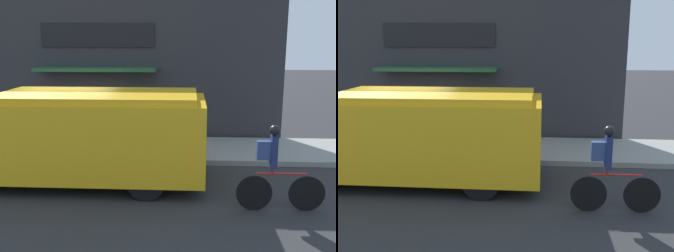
{
  "view_description": "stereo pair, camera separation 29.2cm",
  "coord_description": "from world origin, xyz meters",
  "views": [
    {
      "loc": [
        3.25,
        -9.96,
        3.24
      ],
      "look_at": [
        2.7,
        -0.2,
        1.1
      ],
      "focal_mm": 42.0,
      "sensor_mm": 36.0,
      "label": 1
    },
    {
      "loc": [
        3.54,
        -9.94,
        3.24
      ],
      "look_at": [
        2.7,
        -0.2,
        1.1
      ],
      "focal_mm": 42.0,
      "sensor_mm": 36.0,
      "label": 2
    }
  ],
  "objects": [
    {
      "name": "ground_plane",
      "position": [
        0.0,
        0.0,
        0.0
      ],
      "size": [
        70.0,
        70.0,
        0.0
      ],
      "primitive_type": "plane",
      "color": "#2B2B2D"
    },
    {
      "name": "school_bus",
      "position": [
        0.73,
        -1.35,
        1.09
      ],
      "size": [
        6.43,
        2.77,
        2.1
      ],
      "rotation": [
        0.0,
        0.0,
        0.0
      ],
      "color": "yellow",
      "rests_on": "ground_plane"
    },
    {
      "name": "cyclist",
      "position": [
        4.9,
        -2.73,
        0.8
      ],
      "size": [
        1.71,
        0.2,
        1.7
      ],
      "rotation": [
        0.0,
        0.0,
        0.03
      ],
      "color": "black",
      "rests_on": "ground_plane"
    },
    {
      "name": "trash_bin",
      "position": [
        2.16,
        2.2,
        0.52
      ],
      "size": [
        0.57,
        0.57,
        0.77
      ],
      "color": "#2D5138",
      "rests_on": "sidewalk"
    },
    {
      "name": "sidewalk",
      "position": [
        0.0,
        1.28,
        0.07
      ],
      "size": [
        28.0,
        2.57,
        0.14
      ],
      "color": "gray",
      "rests_on": "ground_plane"
    },
    {
      "name": "storefront",
      "position": [
        0.01,
        2.73,
        2.9
      ],
      "size": [
        12.44,
        1.02,
        5.82
      ],
      "color": "#2D2D33",
      "rests_on": "ground_plane"
    }
  ]
}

